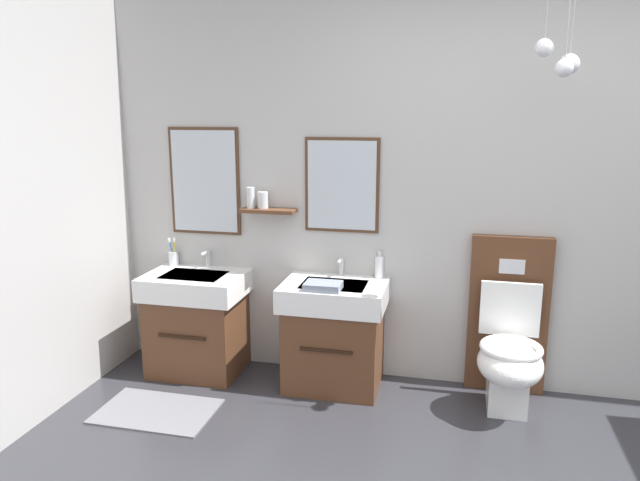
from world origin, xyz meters
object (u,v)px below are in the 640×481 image
Objects in this scene: toilet at (509,344)px; toothbrush_cup at (174,257)px; soap_dispenser at (379,266)px; vanity_sink_left at (198,320)px; folded_hand_towel at (323,286)px; vanity_sink_right at (334,332)px.

toilet reaches higher than toothbrush_cup.
toothbrush_cup is 1.44m from soap_dispenser.
folded_hand_towel reaches higher than vanity_sink_left.
soap_dispenser reaches higher than vanity_sink_left.
toothbrush_cup is (-2.25, 0.16, 0.36)m from toilet.
vanity_sink_left is 0.94m from vanity_sink_right.
soap_dispenser is at bearing 8.69° from vanity_sink_left.
soap_dispenser is (1.44, 0.01, 0.02)m from toothbrush_cup.
vanity_sink_right is 3.12× the size of folded_hand_towel.
toilet is (2.01, 0.01, 0.02)m from vanity_sink_left.
toilet is (1.06, 0.01, 0.02)m from vanity_sink_right.
vanity_sink_right is 3.85× the size of soap_dispenser.
vanity_sink_left is at bearing -171.31° from soap_dispenser.
folded_hand_towel is at bearing -131.33° from soap_dispenser.
toothbrush_cup is at bearing 144.76° from vanity_sink_left.
vanity_sink_right is 1.26m from toothbrush_cup.
vanity_sink_left and vanity_sink_right have the same top height.
toilet is at bearing -4.08° from toothbrush_cup.
soap_dispenser is at bearing 168.09° from toilet.
toilet is 2.29m from toothbrush_cup.
toilet is at bearing -11.91° from soap_dispenser.
toothbrush_cup reaches higher than folded_hand_towel.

